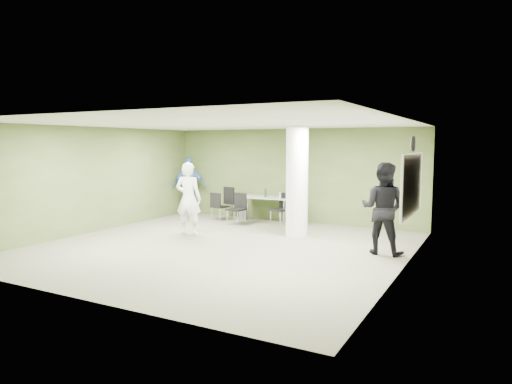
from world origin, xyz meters
The scene contains 17 objects.
floor centered at (0.00, 0.00, 0.00)m, with size 8.00×8.00×0.00m, color #545643.
ceiling centered at (0.00, 0.00, 2.80)m, with size 8.00×8.00×0.00m, color white.
wall_back centered at (0.00, 4.00, 1.40)m, with size 8.00×0.02×2.80m, color #405528.
wall_left centered at (-4.00, 0.00, 1.40)m, with size 0.02×8.00×2.80m, color #405528.
wall_right_cream centered at (4.00, 0.00, 1.40)m, with size 0.02×8.00×2.80m, color beige.
column centered at (1.00, 2.00, 1.40)m, with size 0.56×0.56×2.80m, color silver.
whiteboard centered at (3.92, 1.20, 1.50)m, with size 0.05×2.30×1.30m.
wall_clock centered at (3.92, 1.20, 2.35)m, with size 0.06×0.32×0.32m.
folding_table centered at (-0.66, 3.50, 0.72)m, with size 1.65×0.79×1.02m.
wastebasket centered at (-1.48, 3.56, 0.14)m, with size 0.25×0.25×0.28m, color #4C4C4C.
chair_back_left centered at (-2.04, 3.01, 0.50)m, with size 0.50×0.50×0.87m.
chair_back_right centered at (-1.86, 3.56, 0.59)m, with size 0.64×0.64×1.01m.
chair_table_left centered at (-1.19, 2.76, 0.53)m, with size 0.51×0.51×0.91m.
chair_table_right centered at (0.01, 3.26, 0.54)m, with size 0.58×0.58×0.93m.
woman_white centered at (-1.55, 0.86, 0.94)m, with size 0.68×0.45×1.88m, color white.
man_black centered at (3.37, 1.08, 0.98)m, with size 0.95×0.74×1.96m, color black.
man_blue centered at (-3.40, 3.40, 0.95)m, with size 1.12×0.46×1.90m, color #436AA7.
Camera 1 is at (5.50, -8.66, 2.34)m, focal length 32.00 mm.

